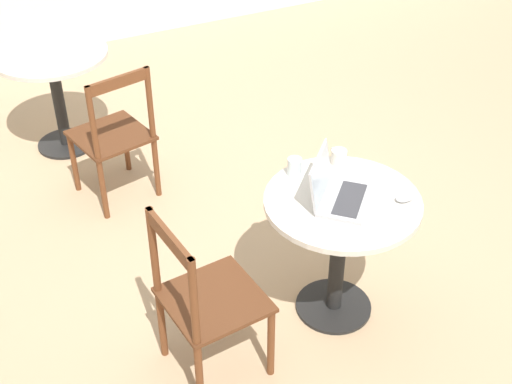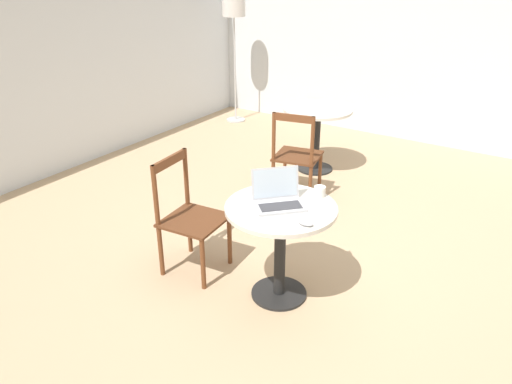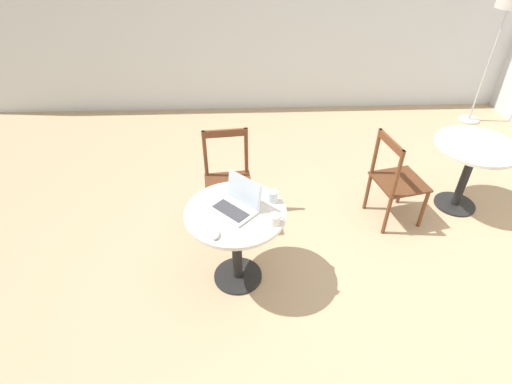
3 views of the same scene
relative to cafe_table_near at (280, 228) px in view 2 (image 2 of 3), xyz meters
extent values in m
plane|color=tan|center=(0.66, 0.06, -0.56)|extent=(16.00, 16.00, 0.00)
cube|color=silver|center=(0.66, 3.29, 0.79)|extent=(9.40, 0.06, 2.70)
cube|color=silver|center=(3.89, 0.06, 0.79)|extent=(0.06, 9.40, 2.70)
cylinder|color=black|center=(0.00, 0.00, -0.55)|extent=(0.40, 0.40, 0.02)
cylinder|color=black|center=(0.00, 0.00, -0.20)|extent=(0.08, 0.08, 0.67)
cylinder|color=silver|center=(0.00, 0.00, 0.15)|extent=(0.76, 0.76, 0.03)
cylinder|color=black|center=(2.25, 0.87, -0.55)|extent=(0.40, 0.40, 0.02)
cylinder|color=black|center=(2.25, 0.87, -0.20)|extent=(0.08, 0.08, 0.67)
cylinder|color=silver|center=(2.25, 0.87, 0.15)|extent=(0.76, 0.76, 0.03)
cylinder|color=brown|center=(0.14, 0.54, -0.34)|extent=(0.04, 0.04, 0.42)
cylinder|color=brown|center=(-0.24, 0.50, -0.34)|extent=(0.04, 0.04, 0.42)
cylinder|color=brown|center=(0.10, 0.92, -0.34)|extent=(0.04, 0.04, 0.42)
cylinder|color=brown|center=(-0.28, 0.88, -0.34)|extent=(0.04, 0.04, 0.42)
cube|color=#562F1A|center=(-0.07, 0.71, -0.12)|extent=(0.47, 0.47, 0.02)
cylinder|color=brown|center=(0.10, 0.92, 0.12)|extent=(0.04, 0.04, 0.47)
cylinder|color=brown|center=(-0.28, 0.88, 0.12)|extent=(0.04, 0.04, 0.47)
cube|color=brown|center=(-0.09, 0.90, 0.32)|extent=(0.41, 0.06, 0.07)
cylinder|color=brown|center=(1.68, 0.94, -0.34)|extent=(0.04, 0.04, 0.42)
cylinder|color=brown|center=(1.76, 0.57, -0.34)|extent=(0.04, 0.04, 0.42)
cylinder|color=brown|center=(1.30, 0.86, -0.34)|extent=(0.04, 0.04, 0.42)
cylinder|color=brown|center=(1.38, 0.48, -0.34)|extent=(0.04, 0.04, 0.42)
cube|color=#562F1A|center=(1.53, 0.71, -0.12)|extent=(0.51, 0.51, 0.02)
cylinder|color=brown|center=(1.30, 0.86, 0.12)|extent=(0.04, 0.04, 0.47)
cylinder|color=brown|center=(1.38, 0.48, 0.12)|extent=(0.04, 0.04, 0.47)
cube|color=brown|center=(1.34, 0.67, 0.32)|extent=(0.11, 0.41, 0.07)
cylinder|color=#B7B7B7|center=(3.29, 2.73, -0.55)|extent=(0.28, 0.28, 0.02)
cylinder|color=#B7B7B7|center=(3.29, 2.73, 0.20)|extent=(0.02, 0.02, 1.48)
cylinder|color=silver|center=(3.29, 2.73, 1.06)|extent=(0.32, 0.32, 0.26)
cube|color=#B7B7BC|center=(-0.02, 0.00, 0.18)|extent=(0.38, 0.38, 0.02)
cube|color=#38383D|center=(-0.03, -0.01, 0.19)|extent=(0.28, 0.28, 0.00)
cube|color=#B7B7BC|center=(0.07, 0.09, 0.29)|extent=(0.26, 0.26, 0.21)
cube|color=silver|center=(0.07, 0.09, 0.29)|extent=(0.24, 0.23, 0.19)
ellipsoid|color=#B7B7BC|center=(-0.14, -0.26, 0.18)|extent=(0.06, 0.10, 0.03)
cylinder|color=silver|center=(0.28, -0.15, 0.20)|extent=(0.08, 0.08, 0.08)
torus|color=silver|center=(0.33, -0.15, 0.21)|extent=(0.05, 0.01, 0.05)
cylinder|color=silver|center=(0.29, 0.11, 0.21)|extent=(0.07, 0.07, 0.09)
camera|label=1|loc=(-2.25, 1.58, 2.20)|focal=50.00mm
camera|label=2|loc=(-2.57, -1.50, 1.69)|focal=35.00mm
camera|label=3|loc=(0.06, -2.26, 2.06)|focal=28.00mm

